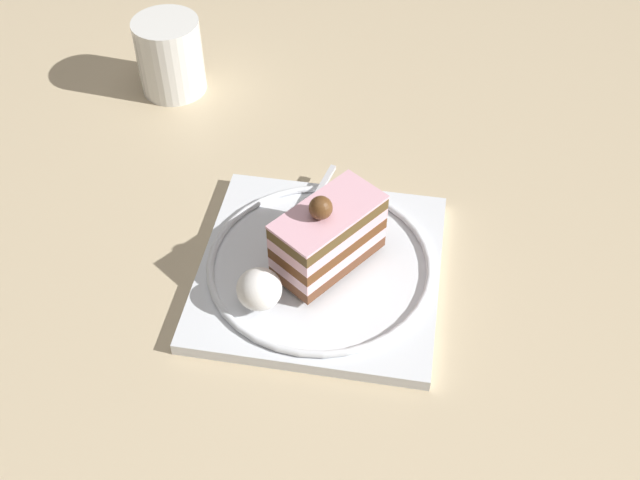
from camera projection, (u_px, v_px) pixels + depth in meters
ground_plane at (313, 250)px, 0.79m from camera, size 2.40×2.40×0.00m
dessert_plate at (320, 268)px, 0.76m from camera, size 0.27×0.27×0.02m
cake_slice at (328, 235)px, 0.73m from camera, size 0.12×0.10×0.09m
whipped_cream_dollop at (259, 289)px, 0.71m from camera, size 0.04×0.04×0.04m
fork at (314, 200)px, 0.81m from camera, size 0.11×0.02×0.00m
drink_glass_near at (171, 60)px, 0.96m from camera, size 0.08×0.08×0.09m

